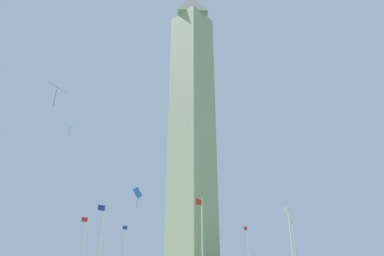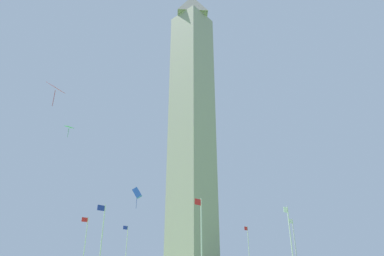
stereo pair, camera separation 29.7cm
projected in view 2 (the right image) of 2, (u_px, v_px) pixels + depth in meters
name	position (u px, v px, depth m)	size (l,w,h in m)	color
obelisk_monument	(192.00, 111.00, 56.79)	(5.97, 5.97, 54.27)	gray
flagpole_n	(101.00, 239.00, 36.96)	(1.12, 0.14, 8.61)	silver
flagpole_ne	(201.00, 236.00, 33.33)	(1.12, 0.14, 8.61)	silver
flagpole_e	(291.00, 240.00, 38.25)	(1.12, 0.14, 8.61)	silver
flagpole_se	(295.00, 245.00, 48.82)	(1.12, 0.14, 8.61)	silver
flagpole_s	(249.00, 248.00, 58.86)	(1.12, 0.14, 8.61)	silver
flagpole_sw	(187.00, 249.00, 62.49)	(1.12, 0.14, 8.61)	silver
flagpole_w	(126.00, 248.00, 57.58)	(1.12, 0.14, 8.61)	silver
flagpole_nw	(85.00, 244.00, 47.00)	(1.12, 0.14, 8.61)	silver
kite_green_diamond	(69.00, 127.00, 41.67)	(1.04, 1.00, 1.58)	green
kite_red_diamond	(56.00, 88.00, 31.00)	(1.75, 1.60, 2.44)	red
kite_blue_box	(137.00, 193.00, 37.92)	(1.28, 1.31, 2.50)	blue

